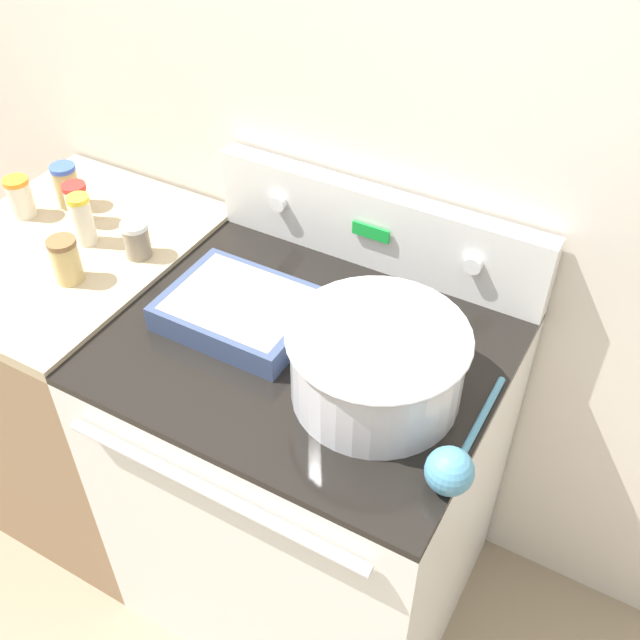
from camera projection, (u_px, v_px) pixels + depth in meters
name	position (u px, v px, depth m)	size (l,w,h in m)	color
kitchen_wall	(395.00, 118.00, 1.56)	(8.00, 0.05, 2.50)	beige
stove_range	(310.00, 477.00, 1.84)	(0.80, 0.71, 0.91)	silver
control_panel	(377.00, 229.00, 1.68)	(0.80, 0.07, 0.19)	silver
side_counter	(100.00, 378.00, 2.09)	(0.55, 0.68, 0.92)	#896B4C
mixing_bowl	(377.00, 361.00, 1.38)	(0.34, 0.34, 0.16)	silver
casserole_dish	(240.00, 309.00, 1.57)	(0.31, 0.24, 0.06)	#38476B
ladle	(452.00, 467.00, 1.26)	(0.09, 0.32, 0.09)	teal
spice_jar_white_cap	(137.00, 239.00, 1.72)	(0.06, 0.06, 0.09)	gray
spice_jar_brown_cap	(66.00, 260.00, 1.65)	(0.06, 0.06, 0.11)	tan
spice_jar_yellow_cap	(83.00, 220.00, 1.75)	(0.05, 0.05, 0.13)	beige
spice_jar_red_cap	(78.00, 203.00, 1.82)	(0.06, 0.06, 0.11)	beige
spice_jar_blue_cap	(67.00, 186.00, 1.87)	(0.06, 0.06, 0.11)	tan
spice_jar_orange_cap	(20.00, 197.00, 1.84)	(0.06, 0.06, 0.10)	beige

